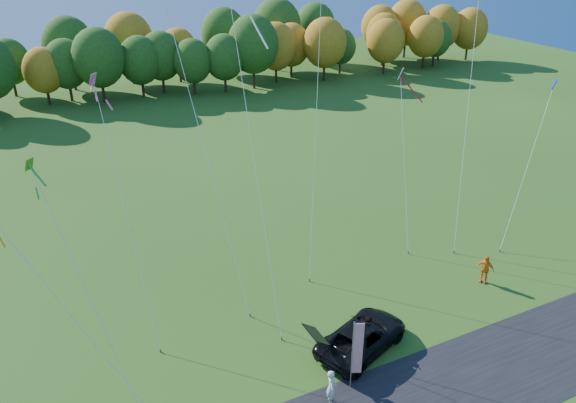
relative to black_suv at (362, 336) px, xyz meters
name	(u,v)px	position (x,y,z in m)	size (l,w,h in m)	color
ground	(338,366)	(-1.85, -0.63, -0.81)	(160.00, 160.00, 0.00)	#2C5015
tree_line	(123,101)	(-1.85, 54.37, -0.81)	(116.00, 12.00, 10.00)	#1E4711
black_suv	(362,336)	(0.00, 0.00, 0.00)	(2.68, 5.82, 1.62)	black
person_tailgate_a	(331,387)	(-3.48, -2.64, 0.17)	(0.72, 0.47, 1.96)	silver
person_tailgate_b	(368,331)	(0.45, 0.13, 0.11)	(0.90, 0.70, 1.84)	gray
person_east	(485,269)	(10.55, 1.88, 0.17)	(1.15, 0.48, 1.96)	orange
feather_flag	(357,348)	(-1.90, -2.26, 1.68)	(0.50, 0.26, 4.08)	#999999
kite_delta_blue	(181,62)	(-6.00, 9.96, 13.44)	(4.88, 10.51, 29.16)	#4C3F33
kite_parafoil_orange	(321,1)	(3.81, 12.20, 15.77)	(8.48, 11.21, 33.54)	#4C3F33
kite_delta_red	(251,137)	(-3.15, 7.29, 9.60)	(2.56, 9.79, 20.17)	#4C3F33
kite_parafoil_rainbow	(469,101)	(13.87, 8.79, 9.00)	(6.55, 7.09, 19.84)	#4C3F33
kite_diamond_yellow	(66,309)	(-14.18, 3.51, 4.19)	(5.54, 5.41, 10.52)	#4C3F33
kite_diamond_green	(85,287)	(-13.18, 3.86, 4.89)	(2.93, 5.73, 11.73)	#4C3F33
kite_diamond_white	(405,161)	(9.07, 9.14, 5.23)	(2.11, 5.20, 12.37)	#4C3F33
kite_diamond_pink	(125,206)	(-10.14, 8.91, 6.14)	(1.10, 8.94, 13.79)	#4C3F33
kite_diamond_blue_low	(527,167)	(17.23, 5.66, 4.61)	(6.37, 3.58, 11.32)	#4C3F33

